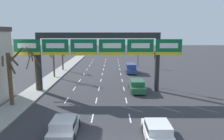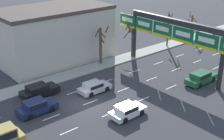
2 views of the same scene
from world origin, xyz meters
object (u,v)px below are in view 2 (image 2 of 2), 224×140
car_green (201,77)px  tree_bare_second (191,25)px  car_white (127,110)px  car_navy (36,106)px  car_black (39,90)px  car_silver (94,87)px  tree_bare_furthest (131,38)px  sign_gantry (174,32)px  suv_gold (0,137)px  tree_bare_third (168,28)px  tree_bare_closest (101,43)px

car_green → tree_bare_second: 19.71m
car_white → car_navy: bearing=-134.5°
car_white → car_black: size_ratio=0.89×
car_silver → tree_bare_furthest: size_ratio=0.72×
sign_gantry → car_navy: 20.17m
car_white → car_silver: 6.69m
car_navy → suv_gold: bearing=-57.6°
car_white → tree_bare_furthest: (-12.81, 12.68, 2.41)m
car_white → car_black: 11.06m
car_black → car_green: bearing=60.2°
suv_gold → car_navy: size_ratio=0.95×
car_white → car_navy: car_navy is taller
car_white → tree_bare_second: (-12.73, 27.70, 1.85)m
suv_gold → car_black: bearing=132.4°
car_black → car_green: car_green is taller
car_silver → tree_bare_third: size_ratio=0.67×
car_black → tree_bare_third: tree_bare_third is taller
car_white → tree_bare_closest: bearing=151.8°
sign_gantry → tree_bare_third: bearing=133.1°
tree_bare_third → tree_bare_second: bearing=90.2°
tree_bare_closest → car_silver: bearing=-43.7°
tree_bare_second → car_silver: bearing=-77.3°
car_white → car_green: (-0.01, 12.76, 0.08)m
car_white → suv_gold: suv_gold is taller
car_silver → tree_bare_closest: size_ratio=0.68×
tree_bare_second → tree_bare_closest: bearing=-91.6°
car_navy → tree_bare_furthest: tree_bare_furthest is taller
car_black → tree_bare_third: 26.03m
car_silver → car_white: bearing=-6.6°
suv_gold → tree_bare_closest: (-9.93, 19.09, 2.21)m
car_green → tree_bare_furthest: size_ratio=0.88×
car_black → tree_bare_second: 32.56m
car_black → tree_bare_closest: bearing=105.5°
suv_gold → tree_bare_third: tree_bare_third is taller
sign_gantry → car_black: size_ratio=4.67×
sign_gantry → tree_bare_second: (-7.83, 14.98, -3.03)m
car_white → car_green: size_ratio=0.81×
car_black → sign_gantry: bearing=73.6°
car_navy → tree_bare_closest: bearing=115.5°
suv_gold → car_black: (-6.63, 7.26, -0.22)m
sign_gantry → tree_bare_third: (-7.81, 8.35, -2.38)m
car_black → tree_bare_closest: (-3.29, 11.83, 2.44)m
sign_gantry → suv_gold: sign_gantry is taller
car_black → tree_bare_second: size_ratio=0.91×
car_white → tree_bare_second: size_ratio=0.81×
tree_bare_closest → car_black: bearing=-74.5°
tree_bare_closest → tree_bare_second: bearing=88.4°
sign_gantry → car_silver: (-1.75, -11.96, -4.89)m
suv_gold → tree_bare_second: bearing=103.3°
car_green → tree_bare_closest: bearing=-157.1°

